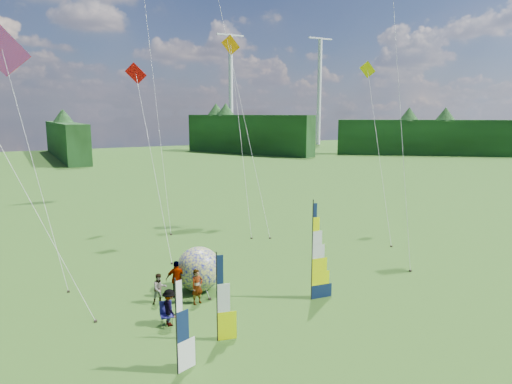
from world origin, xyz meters
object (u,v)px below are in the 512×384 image
side_banner_left (217,299)px  bol_inflatable (199,269)px  spectator_a (197,287)px  spectator_d (177,279)px  kite_whale (240,88)px  side_banner_far (176,329)px  spectator_b (160,289)px  spectator_c (169,307)px  camp_chair (167,314)px  feather_banner_main (312,252)px

side_banner_left → bol_inflatable: bearing=88.6°
spectator_a → spectator_d: bearing=99.9°
side_banner_left → kite_whale: 23.16m
side_banner_far → spectator_d: 7.05m
spectator_b → spectator_c: bearing=-103.0°
spectator_b → camp_chair: 2.46m
side_banner_far → camp_chair: (0.86, 3.88, -1.22)m
feather_banner_main → spectator_b: feather_banner_main is taller
side_banner_far → spectator_d: size_ratio=1.83×
side_banner_left → spectator_d: side_banner_left is taller
side_banner_far → kite_whale: size_ratio=0.15×
feather_banner_main → kite_whale: size_ratio=0.22×
spectator_a → spectator_c: (-1.90, -1.54, -0.06)m
kite_whale → camp_chair: bearing=-116.3°
feather_banner_main → camp_chair: feather_banner_main is taller
camp_chair → spectator_b: bearing=88.2°
spectator_c → camp_chair: bearing=56.9°
spectator_b → spectator_d: spectator_d is taller
side_banner_far → bol_inflatable: size_ratio=1.48×
side_banner_left → bol_inflatable: size_ratio=1.56×
feather_banner_main → side_banner_far: (-7.99, -3.08, -0.71)m
side_banner_left → spectator_b: 4.99m
side_banner_left → spectator_d: bearing=102.0°
spectator_b → spectator_c: size_ratio=0.92×
spectator_c → camp_chair: (-0.11, 0.07, -0.31)m
side_banner_far → bol_inflatable: 7.79m
feather_banner_main → spectator_c: size_ratio=3.00×
side_banner_left → side_banner_far: size_ratio=1.05×
camp_chair → spectator_c: bearing=-23.1°
spectator_c → spectator_d: (1.32, 2.81, 0.13)m
bol_inflatable → side_banner_far: bearing=-117.4°
spectator_c → spectator_d: 3.11m
side_banner_far → spectator_b: (1.29, 6.29, -0.98)m
side_banner_far → spectator_a: bearing=43.2°
bol_inflatable → camp_chair: bol_inflatable is taller
spectator_a → spectator_c: spectator_a is taller
bol_inflatable → spectator_b: bol_inflatable is taller
spectator_c → kite_whale: (11.64, 16.14, 10.38)m
spectator_b → kite_whale: size_ratio=0.07×
spectator_a → spectator_c: 2.44m
bol_inflatable → spectator_b: 2.41m
bol_inflatable → kite_whale: 18.78m
spectator_a → spectator_d: (-0.58, 1.27, 0.07)m
spectator_a → bol_inflatable: bearing=50.9°
side_banner_far → spectator_d: bearing=52.3°
bol_inflatable → side_banner_left: bearing=-104.2°
kite_whale → spectator_b: bearing=-119.8°
spectator_a → spectator_d: size_ratio=0.92×
spectator_d → feather_banner_main: bearing=168.4°
side_banner_far → bol_inflatable: bearing=44.0°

